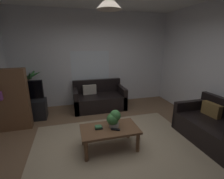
{
  "coord_description": "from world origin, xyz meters",
  "views": [
    {
      "loc": [
        -0.78,
        -2.56,
        1.91
      ],
      "look_at": [
        0.0,
        0.3,
        1.05
      ],
      "focal_mm": 25.64,
      "sensor_mm": 36.0,
      "label": 1
    }
  ],
  "objects_px": {
    "book_on_table_1": "(98,127)",
    "remote_on_table_0": "(116,129)",
    "coffee_table": "(110,131)",
    "tv": "(25,91)",
    "book_on_table_0": "(99,128)",
    "bookshelf_corner": "(11,100)",
    "couch_under_window": "(99,99)",
    "pendant_lamp": "(109,2)",
    "potted_plant_on_table": "(114,118)",
    "couch_right_side": "(213,128)",
    "tv_stand": "(28,110)",
    "potted_palm_corner": "(30,93)"
  },
  "relations": [
    {
      "from": "book_on_table_1",
      "to": "remote_on_table_0",
      "type": "bearing_deg",
      "value": -24.47
    },
    {
      "from": "coffee_table",
      "to": "tv",
      "type": "xyz_separation_m",
      "value": [
        -1.73,
        1.7,
        0.42
      ]
    },
    {
      "from": "remote_on_table_0",
      "to": "tv",
      "type": "height_order",
      "value": "tv"
    },
    {
      "from": "book_on_table_0",
      "to": "bookshelf_corner",
      "type": "bearing_deg",
      "value": 144.88
    },
    {
      "from": "book_on_table_1",
      "to": "coffee_table",
      "type": "bearing_deg",
      "value": -11.28
    },
    {
      "from": "couch_under_window",
      "to": "pendant_lamp",
      "type": "height_order",
      "value": "pendant_lamp"
    },
    {
      "from": "tv",
      "to": "potted_plant_on_table",
      "type": "bearing_deg",
      "value": -42.44
    },
    {
      "from": "coffee_table",
      "to": "pendant_lamp",
      "type": "relative_size",
      "value": 2.28
    },
    {
      "from": "potted_plant_on_table",
      "to": "tv",
      "type": "distance_m",
      "value": 2.48
    },
    {
      "from": "tv",
      "to": "coffee_table",
      "type": "bearing_deg",
      "value": -44.5
    },
    {
      "from": "couch_under_window",
      "to": "bookshelf_corner",
      "type": "xyz_separation_m",
      "value": [
        -2.1,
        -0.73,
        0.43
      ]
    },
    {
      "from": "couch_right_side",
      "to": "tv",
      "type": "relative_size",
      "value": 1.6
    },
    {
      "from": "pendant_lamp",
      "to": "bookshelf_corner",
      "type": "bearing_deg",
      "value": 146.72
    },
    {
      "from": "tv_stand",
      "to": "bookshelf_corner",
      "type": "height_order",
      "value": "bookshelf_corner"
    },
    {
      "from": "book_on_table_0",
      "to": "book_on_table_1",
      "type": "xyz_separation_m",
      "value": [
        -0.01,
        -0.0,
        0.03
      ]
    },
    {
      "from": "couch_under_window",
      "to": "pendant_lamp",
      "type": "bearing_deg",
      "value": -95.09
    },
    {
      "from": "coffee_table",
      "to": "tv_stand",
      "type": "distance_m",
      "value": 2.45
    },
    {
      "from": "tv_stand",
      "to": "potted_palm_corner",
      "type": "relative_size",
      "value": 0.7
    },
    {
      "from": "coffee_table",
      "to": "potted_palm_corner",
      "type": "xyz_separation_m",
      "value": [
        -1.74,
        2.25,
        0.2
      ]
    },
    {
      "from": "coffee_table",
      "to": "potted_palm_corner",
      "type": "height_order",
      "value": "potted_palm_corner"
    },
    {
      "from": "potted_plant_on_table",
      "to": "potted_palm_corner",
      "type": "relative_size",
      "value": 0.25
    },
    {
      "from": "couch_right_side",
      "to": "tv_stand",
      "type": "relative_size",
      "value": 1.51
    },
    {
      "from": "couch_right_side",
      "to": "book_on_table_1",
      "type": "xyz_separation_m",
      "value": [
        -2.27,
        0.34,
        0.18
      ]
    },
    {
      "from": "coffee_table",
      "to": "remote_on_table_0",
      "type": "relative_size",
      "value": 6.55
    },
    {
      "from": "remote_on_table_0",
      "to": "bookshelf_corner",
      "type": "height_order",
      "value": "bookshelf_corner"
    },
    {
      "from": "potted_palm_corner",
      "to": "bookshelf_corner",
      "type": "bearing_deg",
      "value": -100.11
    },
    {
      "from": "coffee_table",
      "to": "remote_on_table_0",
      "type": "distance_m",
      "value": 0.15
    },
    {
      "from": "potted_plant_on_table",
      "to": "potted_palm_corner",
      "type": "distance_m",
      "value": 2.87
    },
    {
      "from": "couch_under_window",
      "to": "couch_right_side",
      "type": "height_order",
      "value": "same"
    },
    {
      "from": "tv",
      "to": "couch_under_window",
      "type": "bearing_deg",
      "value": 8.47
    },
    {
      "from": "remote_on_table_0",
      "to": "book_on_table_0",
      "type": "bearing_deg",
      "value": -89.63
    },
    {
      "from": "couch_right_side",
      "to": "book_on_table_0",
      "type": "height_order",
      "value": "couch_right_side"
    },
    {
      "from": "coffee_table",
      "to": "tv",
      "type": "height_order",
      "value": "tv"
    },
    {
      "from": "couch_under_window",
      "to": "potted_plant_on_table",
      "type": "xyz_separation_m",
      "value": [
        -0.09,
        -1.95,
        0.31
      ]
    },
    {
      "from": "remote_on_table_0",
      "to": "potted_palm_corner",
      "type": "distance_m",
      "value": 2.97
    },
    {
      "from": "remote_on_table_0",
      "to": "couch_right_side",
      "type": "bearing_deg",
      "value": 110.32
    },
    {
      "from": "couch_under_window",
      "to": "bookshelf_corner",
      "type": "bearing_deg",
      "value": -160.83
    },
    {
      "from": "coffee_table",
      "to": "potted_plant_on_table",
      "type": "relative_size",
      "value": 3.28
    },
    {
      "from": "potted_plant_on_table",
      "to": "potted_palm_corner",
      "type": "xyz_separation_m",
      "value": [
        -1.83,
        2.21,
        -0.03
      ]
    },
    {
      "from": "couch_under_window",
      "to": "potted_plant_on_table",
      "type": "height_order",
      "value": "couch_under_window"
    },
    {
      "from": "couch_right_side",
      "to": "couch_under_window",
      "type": "bearing_deg",
      "value": -140.41
    },
    {
      "from": "coffee_table",
      "to": "bookshelf_corner",
      "type": "distance_m",
      "value": 2.32
    },
    {
      "from": "book_on_table_0",
      "to": "potted_palm_corner",
      "type": "xyz_separation_m",
      "value": [
        -1.55,
        2.2,
        0.12
      ]
    },
    {
      "from": "book_on_table_0",
      "to": "pendant_lamp",
      "type": "xyz_separation_m",
      "value": [
        0.19,
        -0.04,
        2.06
      ]
    },
    {
      "from": "couch_right_side",
      "to": "potted_plant_on_table",
      "type": "bearing_deg",
      "value": -99.64
    },
    {
      "from": "book_on_table_1",
      "to": "tv_stand",
      "type": "relative_size",
      "value": 0.13
    },
    {
      "from": "remote_on_table_0",
      "to": "tv_stand",
      "type": "bearing_deg",
      "value": -108.59
    },
    {
      "from": "book_on_table_0",
      "to": "potted_plant_on_table",
      "type": "distance_m",
      "value": 0.32
    },
    {
      "from": "couch_under_window",
      "to": "potted_plant_on_table",
      "type": "relative_size",
      "value": 4.7
    },
    {
      "from": "remote_on_table_0",
      "to": "tv_stand",
      "type": "height_order",
      "value": "tv_stand"
    }
  ]
}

